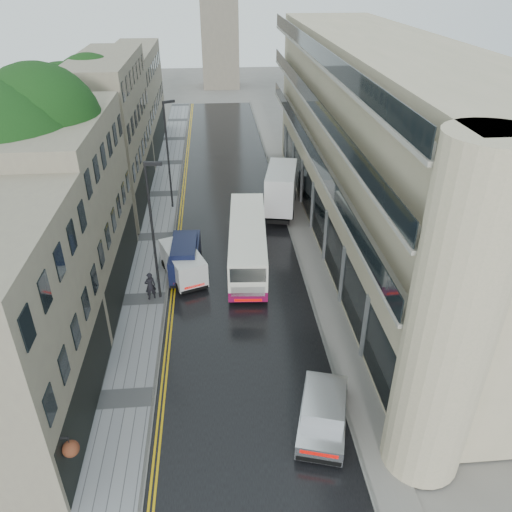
{
  "coord_description": "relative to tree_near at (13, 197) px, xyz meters",
  "views": [
    {
      "loc": [
        -1.08,
        -6.86,
        18.26
      ],
      "look_at": [
        1.03,
        18.0,
        3.59
      ],
      "focal_mm": 35.0,
      "sensor_mm": 36.0,
      "label": 1
    }
  ],
  "objects": [
    {
      "name": "road",
      "position": [
        12.5,
        7.5,
        -6.94
      ],
      "size": [
        9.0,
        85.0,
        0.02
      ],
      "primitive_type": "cube",
      "color": "black",
      "rests_on": "ground"
    },
    {
      "name": "left_sidewalk",
      "position": [
        6.65,
        7.5,
        -6.89
      ],
      "size": [
        2.7,
        85.0,
        0.12
      ],
      "primitive_type": "cube",
      "color": "gray",
      "rests_on": "ground"
    },
    {
      "name": "right_sidewalk",
      "position": [
        17.9,
        7.5,
        -6.89
      ],
      "size": [
        1.8,
        85.0,
        0.12
      ],
      "primitive_type": "cube",
      "color": "slate",
      "rests_on": "ground"
    },
    {
      "name": "old_shop_row",
      "position": [
        3.05,
        10.0,
        -0.95
      ],
      "size": [
        4.5,
        56.0,
        12.0
      ],
      "primitive_type": null,
      "color": "gray",
      "rests_on": "ground"
    },
    {
      "name": "modern_block",
      "position": [
        22.8,
        6.0,
        0.05
      ],
      "size": [
        8.0,
        40.0,
        14.0
      ],
      "primitive_type": null,
      "color": "beige",
      "rests_on": "ground"
    },
    {
      "name": "tree_near",
      "position": [
        0.0,
        0.0,
        0.0
      ],
      "size": [
        10.56,
        10.56,
        13.89
      ],
      "primitive_type": null,
      "color": "black",
      "rests_on": "ground"
    },
    {
      "name": "tree_far",
      "position": [
        0.3,
        13.0,
        -0.72
      ],
      "size": [
        9.24,
        9.24,
        12.46
      ],
      "primitive_type": null,
      "color": "black",
      "rests_on": "ground"
    },
    {
      "name": "cream_bus",
      "position": [
        12.09,
        0.46,
        -5.47
      ],
      "size": [
        3.12,
        10.82,
        2.91
      ],
      "primitive_type": null,
      "rotation": [
        0.0,
        0.0,
        -0.07
      ],
      "color": "white",
      "rests_on": "road"
    },
    {
      "name": "white_lorry",
      "position": [
        15.48,
        10.16,
        -4.95
      ],
      "size": [
        3.72,
        7.82,
        3.95
      ],
      "primitive_type": null,
      "rotation": [
        0.0,
        0.0,
        -0.2
      ],
      "color": "silver",
      "rests_on": "road"
    },
    {
      "name": "silver_hatchback",
      "position": [
        14.45,
        -12.69,
        -6.07
      ],
      "size": [
        3.18,
        4.95,
        1.72
      ],
      "primitive_type": null,
      "rotation": [
        0.0,
        0.0,
        -0.28
      ],
      "color": "silver",
      "rests_on": "road"
    },
    {
      "name": "white_van",
      "position": [
        8.7,
        -0.05,
        -5.91
      ],
      "size": [
        3.37,
        4.89,
        2.04
      ],
      "primitive_type": null,
      "rotation": [
        0.0,
        0.0,
        0.36
      ],
      "color": "silver",
      "rests_on": "road"
    },
    {
      "name": "navy_van",
      "position": [
        8.2,
        0.82,
        -5.73
      ],
      "size": [
        2.02,
        4.75,
        2.39
      ],
      "primitive_type": null,
      "rotation": [
        0.0,
        0.0,
        -0.03
      ],
      "color": "black",
      "rests_on": "road"
    },
    {
      "name": "pedestrian",
      "position": [
        7.07,
        -0.8,
        -5.89
      ],
      "size": [
        0.81,
        0.69,
        1.88
      ],
      "primitive_type": "imported",
      "rotation": [
        0.0,
        0.0,
        3.55
      ],
      "color": "black",
      "rests_on": "left_sidewalk"
    },
    {
      "name": "lamp_post_near",
      "position": [
        7.59,
        -0.64,
        -2.4
      ],
      "size": [
        1.01,
        0.34,
        8.84
      ],
      "primitive_type": null,
      "rotation": [
        0.0,
        0.0,
        -0.12
      ],
      "color": "black",
      "rests_on": "left_sidewalk"
    },
    {
      "name": "lamp_post_far",
      "position": [
        7.58,
        12.87,
        -2.37
      ],
      "size": [
        1.0,
        0.62,
        8.91
      ],
      "primitive_type": null,
      "rotation": [
        0.0,
        0.0,
        0.43
      ],
      "color": "black",
      "rests_on": "left_sidewalk"
    }
  ]
}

